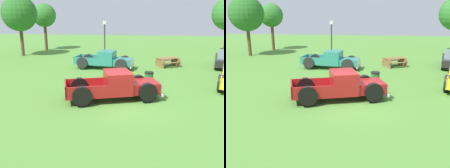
% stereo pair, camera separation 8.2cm
% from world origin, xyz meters
% --- Properties ---
extents(ground_plane, '(80.00, 80.00, 0.00)m').
position_xyz_m(ground_plane, '(0.00, 0.00, 0.00)').
color(ground_plane, '#548C38').
extents(pickup_truck_foreground, '(5.55, 3.35, 1.60)m').
position_xyz_m(pickup_truck_foreground, '(-0.53, 0.81, 0.76)').
color(pickup_truck_foreground, maroon).
rests_on(pickup_truck_foreground, ground_plane).
extents(pickup_truck_behind_left, '(5.16, 2.49, 1.52)m').
position_xyz_m(pickup_truck_behind_left, '(-2.17, 8.52, 0.72)').
color(pickup_truck_behind_left, '#2D8475').
rests_on(pickup_truck_behind_left, ground_plane).
extents(lamp_post_near, '(0.36, 0.36, 3.94)m').
position_xyz_m(lamp_post_near, '(-3.05, 12.86, 2.07)').
color(lamp_post_near, '#2D2D33').
rests_on(lamp_post_near, ground_plane).
extents(picnic_table, '(2.26, 2.11, 0.78)m').
position_xyz_m(picnic_table, '(3.03, 10.00, 0.49)').
color(picnic_table, olive).
rests_on(picnic_table, ground_plane).
extents(trash_can, '(0.59, 0.59, 0.95)m').
position_xyz_m(trash_can, '(1.21, 3.65, 0.48)').
color(trash_can, '#2D6B2D').
rests_on(trash_can, ground_plane).
extents(oak_tree_east, '(3.72, 3.72, 6.38)m').
position_xyz_m(oak_tree_east, '(-12.35, 13.94, 4.49)').
color(oak_tree_east, brown).
rests_on(oak_tree_east, ground_plane).
extents(oak_tree_west, '(2.86, 2.86, 5.70)m').
position_xyz_m(oak_tree_west, '(-11.35, 18.41, 4.22)').
color(oak_tree_west, brown).
rests_on(oak_tree_west, ground_plane).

